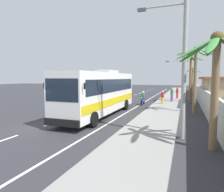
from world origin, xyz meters
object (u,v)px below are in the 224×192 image
coach_bus_foreground (101,92)px  palm_fourth (192,76)px  utility_pole_nearest (183,38)px  palm_third (191,68)px  pedestrian_near_kerb (163,97)px  palm_nearest (195,65)px  pedestrian_far_walk (172,94)px  palm_second (217,65)px  motorcycle_beside_bus (143,99)px  pedestrian_midwalk (177,93)px  utility_pole_mid (183,70)px

coach_bus_foreground → palm_fourth: palm_fourth is taller
utility_pole_nearest → palm_third: 16.02m
pedestrian_near_kerb → utility_pole_nearest: (2.32, -13.02, 4.29)m
pedestrian_near_kerb → palm_nearest: bearing=175.7°
pedestrian_far_walk → palm_nearest: size_ratio=0.29×
palm_second → palm_fourth: palm_fourth is taller
motorcycle_beside_bus → palm_second: (5.99, -13.84, 3.13)m
pedestrian_midwalk → palm_third: 5.83m
coach_bus_foreground → motorcycle_beside_bus: size_ratio=6.04×
pedestrian_far_walk → utility_pole_nearest: 16.47m
coach_bus_foreground → palm_second: size_ratio=2.27×
utility_pole_nearest → palm_nearest: (0.96, 7.94, -0.87)m
palm_second → pedestrian_midwalk: bearing=96.1°
coach_bus_foreground → palm_third: size_ratio=1.90×
motorcycle_beside_bus → palm_fourth: (6.10, 22.43, 3.05)m
motorcycle_beside_bus → pedestrian_midwalk: (3.66, 7.87, 0.34)m
pedestrian_midwalk → utility_pole_nearest: bearing=53.5°
coach_bus_foreground → utility_pole_mid: utility_pole_mid is taller
pedestrian_far_walk → coach_bus_foreground: bearing=-38.8°
pedestrian_near_kerb → palm_nearest: palm_nearest is taller
palm_nearest → pedestrian_near_kerb: bearing=122.8°
pedestrian_midwalk → utility_pole_nearest: (0.92, -20.33, 4.25)m
pedestrian_far_walk → palm_nearest: 8.92m
palm_fourth → motorcycle_beside_bus: bearing=-105.2°
palm_nearest → palm_third: (-0.19, 8.05, 0.11)m
palm_fourth → pedestrian_far_walk: bearing=-98.8°
utility_pole_mid → utility_pole_nearest: bearing=-89.5°
utility_pole_mid → pedestrian_midwalk: bearing=113.8°
palm_fourth → pedestrian_near_kerb: bearing=-99.9°
pedestrian_far_walk → utility_pole_mid: 4.41m
pedestrian_midwalk → utility_pole_mid: 3.78m
utility_pole_nearest → coach_bus_foreground: bearing=145.4°
palm_nearest → palm_third: palm_third is taller
pedestrian_midwalk → utility_pole_mid: size_ratio=0.20×
pedestrian_far_walk → utility_pole_mid: size_ratio=0.22×
coach_bus_foreground → pedestrian_far_walk: 12.46m
pedestrian_near_kerb → motorcycle_beside_bus: bearing=66.7°
motorcycle_beside_bus → pedestrian_far_walk: pedestrian_far_walk is taller
utility_pole_nearest → motorcycle_beside_bus: bearing=110.2°
motorcycle_beside_bus → palm_third: 7.46m
coach_bus_foreground → pedestrian_near_kerb: bearing=63.0°
pedestrian_midwalk → palm_nearest: 12.99m
coach_bus_foreground → palm_nearest: bearing=23.9°
pedestrian_far_walk → palm_second: (2.84, -17.23, 2.73)m
motorcycle_beside_bus → pedestrian_midwalk: bearing=65.1°
pedestrian_near_kerb → palm_fourth: 22.38m
palm_third → pedestrian_far_walk: bearing=-176.7°
motorcycle_beside_bus → palm_second: 15.40m
utility_pole_mid → palm_fourth: (1.67, 16.31, -0.56)m
utility_pole_nearest → palm_fourth: bearing=87.5°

